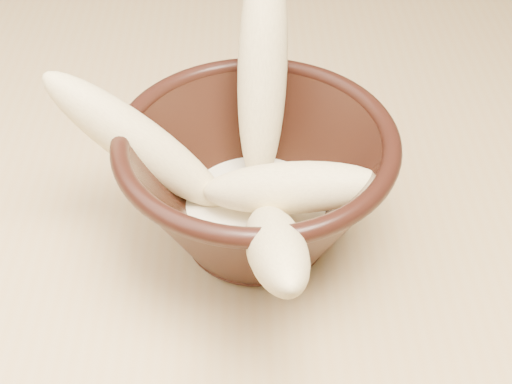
% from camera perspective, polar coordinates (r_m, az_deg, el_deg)
% --- Properties ---
extents(table, '(1.20, 0.80, 0.75)m').
position_cam_1_polar(table, '(0.77, -16.60, 0.41)').
color(table, tan).
rests_on(table, ground).
extents(bowl, '(0.21, 0.21, 0.11)m').
position_cam_1_polar(bowl, '(0.53, -0.00, 0.76)').
color(bowl, black).
rests_on(bowl, table).
extents(milk_puddle, '(0.12, 0.12, 0.02)m').
position_cam_1_polar(milk_puddle, '(0.55, -0.00, -1.38)').
color(milk_puddle, beige).
rests_on(milk_puddle, bowl).
extents(banana_upright, '(0.05, 0.12, 0.18)m').
position_cam_1_polar(banana_upright, '(0.55, 0.52, 9.88)').
color(banana_upright, tan).
rests_on(banana_upright, bowl).
extents(banana_left, '(0.15, 0.06, 0.13)m').
position_cam_1_polar(banana_left, '(0.53, -9.39, 3.92)').
color(banana_left, tan).
rests_on(banana_left, bowl).
extents(banana_across, '(0.14, 0.06, 0.07)m').
position_cam_1_polar(banana_across, '(0.51, 2.82, 0.35)').
color(banana_across, tan).
rests_on(banana_across, bowl).
extents(banana_front, '(0.05, 0.17, 0.13)m').
position_cam_1_polar(banana_front, '(0.45, 1.53, -4.33)').
color(banana_front, tan).
rests_on(banana_front, bowl).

